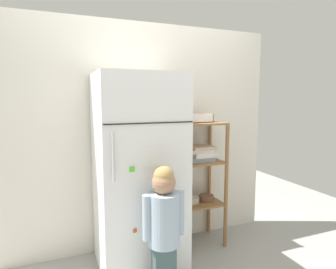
% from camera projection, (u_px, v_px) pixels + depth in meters
% --- Properties ---
extents(ground_plane, '(6.00, 6.00, 0.00)m').
position_uv_depth(ground_plane, '(155.00, 261.00, 2.58)').
color(ground_plane, '#999993').
extents(kitchen_wall_back, '(2.72, 0.03, 2.14)m').
position_uv_depth(kitchen_wall_back, '(142.00, 137.00, 2.79)').
color(kitchen_wall_back, silver).
rests_on(kitchen_wall_back, ground).
extents(refrigerator, '(0.69, 0.68, 1.64)m').
position_uv_depth(refrigerator, '(139.00, 172.00, 2.45)').
color(refrigerator, white).
rests_on(refrigerator, ground).
extents(child_standing, '(0.31, 0.23, 0.97)m').
position_uv_depth(child_standing, '(164.00, 219.00, 2.06)').
color(child_standing, '#405658').
rests_on(child_standing, ground).
extents(pantry_shelf_unit, '(0.43, 0.36, 1.21)m').
position_uv_depth(pantry_shelf_unit, '(200.00, 169.00, 2.83)').
color(pantry_shelf_unit, olive).
rests_on(pantry_shelf_unit, ground).
extents(fruit_bin, '(0.23, 0.14, 0.08)m').
position_uv_depth(fruit_bin, '(200.00, 119.00, 2.78)').
color(fruit_bin, white).
rests_on(fruit_bin, pantry_shelf_unit).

